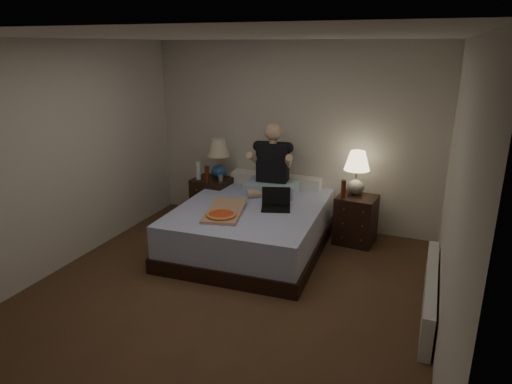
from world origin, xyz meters
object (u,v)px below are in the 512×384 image
at_px(beer_bottle_left, 207,174).
at_px(pizza_box, 221,215).
at_px(radiator, 430,293).
at_px(nightstand_right, 356,220).
at_px(person, 272,159).
at_px(bed, 254,224).
at_px(water_bottle, 198,171).
at_px(lamp_right, 356,173).
at_px(nightstand_left, 213,200).
at_px(beer_bottle_right, 343,189).
at_px(soda_can, 220,178).
at_px(lamp_left, 219,159).
at_px(laptop, 276,200).

height_order(beer_bottle_left, pizza_box, beer_bottle_left).
relative_size(pizza_box, radiator, 0.47).
height_order(nightstand_right, person, person).
distance_m(bed, water_bottle, 1.19).
relative_size(lamp_right, pizza_box, 0.74).
xyz_separation_m(nightstand_left, beer_bottle_right, (1.87, -0.09, 0.41)).
distance_m(nightstand_right, pizza_box, 1.80).
bearing_deg(bed, lamp_right, 27.11).
height_order(soda_can, person, person).
height_order(lamp_left, person, person).
bearing_deg(bed, soda_can, 144.93).
distance_m(soda_can, beer_bottle_left, 0.19).
height_order(beer_bottle_left, radiator, beer_bottle_left).
bearing_deg(water_bottle, nightstand_left, 34.53).
height_order(nightstand_left, lamp_left, lamp_left).
height_order(pizza_box, radiator, pizza_box).
bearing_deg(lamp_right, bed, -150.55).
bearing_deg(nightstand_right, bed, -149.38).
bearing_deg(nightstand_right, laptop, -136.29).
bearing_deg(lamp_left, pizza_box, -63.07).
bearing_deg(lamp_right, laptop, -136.74).
bearing_deg(nightstand_left, laptop, -25.89).
bearing_deg(water_bottle, pizza_box, -50.92).
xyz_separation_m(lamp_left, beer_bottle_left, (-0.06, -0.25, -0.17)).
distance_m(nightstand_left, laptop, 1.39).
bearing_deg(radiator, lamp_left, 153.97).
distance_m(lamp_left, soda_can, 0.29).
distance_m(bed, lamp_right, 1.44).
distance_m(bed, soda_can, 0.90).
height_order(nightstand_left, laptop, laptop).
bearing_deg(beer_bottle_left, soda_can, 31.93).
distance_m(lamp_right, pizza_box, 1.83).
bearing_deg(pizza_box, radiator, -17.76).
relative_size(nightstand_right, pizza_box, 0.82).
bearing_deg(radiator, nightstand_left, 155.59).
height_order(bed, pizza_box, pizza_box).
height_order(bed, beer_bottle_left, beer_bottle_left).
bearing_deg(lamp_right, nightstand_left, -176.69).
xyz_separation_m(nightstand_left, radiator, (2.97, -1.35, -0.12)).
bearing_deg(beer_bottle_right, water_bottle, -179.47).
relative_size(bed, pizza_box, 2.94).
xyz_separation_m(bed, person, (0.07, 0.44, 0.74)).
relative_size(bed, lamp_right, 3.99).
xyz_separation_m(bed, lamp_right, (1.13, 0.64, 0.62)).
bearing_deg(lamp_left, laptop, -32.82).
bearing_deg(lamp_right, soda_can, -173.42).
relative_size(water_bottle, person, 0.27).
bearing_deg(pizza_box, nightstand_left, 108.28).
height_order(bed, lamp_right, lamp_right).
bearing_deg(lamp_left, beer_bottle_right, -4.74).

